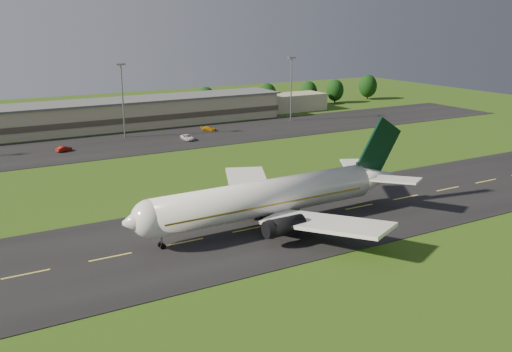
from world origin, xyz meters
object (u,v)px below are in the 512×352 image
service_vehicle_c (187,137)px  light_mast_east (291,81)px  service_vehicle_d (209,129)px  service_vehicle_b (64,149)px  terminal (112,115)px  airliner (270,198)px  light_mast_centre (122,92)px

service_vehicle_c → light_mast_east: bearing=17.5°
service_vehicle_d → service_vehicle_b: bearing=134.6°
service_vehicle_d → terminal: bearing=85.8°
airliner → light_mast_centre: 80.40m
service_vehicle_d → light_mast_centre: bearing=118.8°
light_mast_east → service_vehicle_c: bearing=-163.6°
light_mast_east → service_vehicle_c: (-41.43, -12.17, -11.90)m
terminal → service_vehicle_c: (12.17, -28.35, -3.15)m
light_mast_centre → service_vehicle_c: light_mast_centre is taller
service_vehicle_d → service_vehicle_c: bearing=166.4°
terminal → light_mast_east: bearing=-16.8°
light_mast_east → service_vehicle_b: (-73.55, -9.73, -11.97)m
terminal → service_vehicle_c: 31.02m
service_vehicle_c → service_vehicle_d: bearing=41.8°
airliner → service_vehicle_b: size_ratio=12.70×
light_mast_east → service_vehicle_b: bearing=-172.5°
airliner → terminal: size_ratio=0.35×
service_vehicle_b → service_vehicle_d: bearing=-106.6°
light_mast_centre → service_vehicle_c: bearing=-41.9°
airliner → service_vehicle_c: size_ratio=9.66×
terminal → light_mast_east: light_mast_east is taller
terminal → light_mast_centre: (-1.40, -16.18, 8.75)m
service_vehicle_c → service_vehicle_d: (10.73, 9.25, -0.09)m
terminal → airliner: bearing=-91.6°
terminal → service_vehicle_d: terminal is taller
service_vehicle_c → terminal: bearing=114.3°
light_mast_east → service_vehicle_d: (-30.69, -2.93, -11.99)m
service_vehicle_c → service_vehicle_d: service_vehicle_c is taller
airliner → service_vehicle_d: 81.30m
airliner → terminal: 96.21m
service_vehicle_c → service_vehicle_d: 14.17m
airliner → service_vehicle_d: airliner is taller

